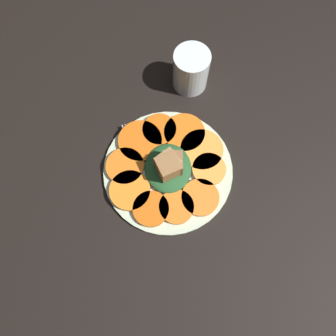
# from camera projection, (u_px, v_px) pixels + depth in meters

# --- Properties ---
(table_slab) EXTENTS (1.20, 1.20, 0.02)m
(table_slab) POSITION_uv_depth(u_px,v_px,m) (168.00, 172.00, 0.71)
(table_slab) COLOR black
(table_slab) RESTS_ON ground
(plate) EXTENTS (0.27, 0.27, 0.01)m
(plate) POSITION_uv_depth(u_px,v_px,m) (168.00, 170.00, 0.69)
(plate) COLOR beige
(plate) RESTS_ON table_slab
(carrot_slice_0) EXTENTS (0.09, 0.09, 0.01)m
(carrot_slice_0) POSITION_uv_depth(u_px,v_px,m) (184.00, 133.00, 0.71)
(carrot_slice_0) COLOR orange
(carrot_slice_0) RESTS_ON plate
(carrot_slice_1) EXTENTS (0.07, 0.07, 0.01)m
(carrot_slice_1) POSITION_uv_depth(u_px,v_px,m) (159.00, 130.00, 0.71)
(carrot_slice_1) COLOR #D76115
(carrot_slice_1) RESTS_ON plate
(carrot_slice_2) EXTENTS (0.09, 0.09, 0.01)m
(carrot_slice_2) POSITION_uv_depth(u_px,v_px,m) (140.00, 141.00, 0.70)
(carrot_slice_2) COLOR orange
(carrot_slice_2) RESTS_ON plate
(carrot_slice_3) EXTENTS (0.08, 0.08, 0.01)m
(carrot_slice_3) POSITION_uv_depth(u_px,v_px,m) (125.00, 166.00, 0.68)
(carrot_slice_3) COLOR orange
(carrot_slice_3) RESTS_ON plate
(carrot_slice_4) EXTENTS (0.08, 0.08, 0.01)m
(carrot_slice_4) POSITION_uv_depth(u_px,v_px,m) (130.00, 190.00, 0.67)
(carrot_slice_4) COLOR orange
(carrot_slice_4) RESTS_ON plate
(carrot_slice_5) EXTENTS (0.07, 0.07, 0.01)m
(carrot_slice_5) POSITION_uv_depth(u_px,v_px,m) (151.00, 209.00, 0.66)
(carrot_slice_5) COLOR #D56013
(carrot_slice_5) RESTS_ON plate
(carrot_slice_6) EXTENTS (0.07, 0.07, 0.01)m
(carrot_slice_6) POSITION_uv_depth(u_px,v_px,m) (176.00, 207.00, 0.66)
(carrot_slice_6) COLOR orange
(carrot_slice_6) RESTS_ON plate
(carrot_slice_7) EXTENTS (0.08, 0.08, 0.01)m
(carrot_slice_7) POSITION_uv_depth(u_px,v_px,m) (200.00, 197.00, 0.66)
(carrot_slice_7) COLOR orange
(carrot_slice_7) RESTS_ON plate
(carrot_slice_8) EXTENTS (0.07, 0.07, 0.01)m
(carrot_slice_8) POSITION_uv_depth(u_px,v_px,m) (209.00, 169.00, 0.68)
(carrot_slice_8) COLOR #F99539
(carrot_slice_8) RESTS_ON plate
(carrot_slice_9) EXTENTS (0.09, 0.09, 0.01)m
(carrot_slice_9) POSITION_uv_depth(u_px,v_px,m) (202.00, 150.00, 0.69)
(carrot_slice_9) COLOR #F99438
(carrot_slice_9) RESTS_ON plate
(center_pile) EXTENTS (0.11, 0.10, 0.06)m
(center_pile) POSITION_uv_depth(u_px,v_px,m) (169.00, 166.00, 0.66)
(center_pile) COLOR #235128
(center_pile) RESTS_ON plate
(fork) EXTENTS (0.20, 0.06, 0.00)m
(fork) POSITION_uv_depth(u_px,v_px,m) (138.00, 163.00, 0.69)
(fork) COLOR #B2B2B7
(fork) RESTS_ON plate
(water_glass) EXTENTS (0.08, 0.08, 0.10)m
(water_glass) POSITION_uv_depth(u_px,v_px,m) (191.00, 70.00, 0.72)
(water_glass) COLOR silver
(water_glass) RESTS_ON table_slab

